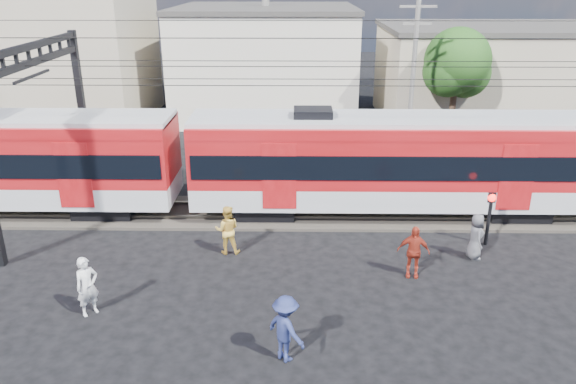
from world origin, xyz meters
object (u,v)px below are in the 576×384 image
object	(u,v)px
commuter_train	(397,160)
crossing_signal	(490,209)
pedestrian_a	(87,286)
pedestrian_c	(286,329)

from	to	relation	value
commuter_train	crossing_signal	size ratio (longest dim) A/B	24.34
pedestrian_a	crossing_signal	world-z (taller)	crossing_signal
commuter_train	crossing_signal	xyz separation A→B (m)	(2.98, -2.70, -0.97)
commuter_train	pedestrian_a	xyz separation A→B (m)	(-10.11, -7.41, -1.49)
pedestrian_c	crossing_signal	xyz separation A→B (m)	(7.28, 6.72, 0.51)
commuter_train	pedestrian_a	world-z (taller)	commuter_train
commuter_train	pedestrian_c	world-z (taller)	commuter_train
pedestrian_c	crossing_signal	bearing A→B (deg)	-93.49
commuter_train	crossing_signal	world-z (taller)	commuter_train
pedestrian_a	crossing_signal	bearing A→B (deg)	-24.13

